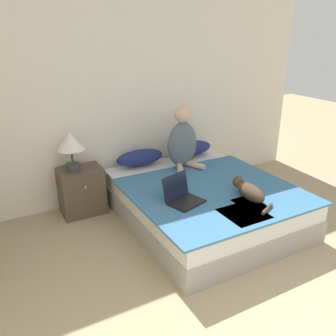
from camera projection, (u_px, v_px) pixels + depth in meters
wall_back at (113, 98)px, 4.25m from camera, size 5.60×0.05×2.55m
bed at (203, 202)px, 4.02m from camera, size 1.72×2.02×0.45m
pillow_near at (140, 157)px, 4.45m from camera, size 0.62×0.24×0.20m
pillow_far at (191, 148)px, 4.78m from camera, size 0.62×0.24×0.20m
person_sitting at (183, 141)px, 4.33m from camera, size 0.39×0.38×0.76m
cat_tabby at (249, 191)px, 3.57m from camera, size 0.21×0.60×0.17m
laptop_open at (182, 196)px, 3.52m from camera, size 0.41×0.39×0.26m
nightstand at (82, 191)px, 4.17m from camera, size 0.49×0.38×0.56m
table_lamp at (71, 144)px, 3.92m from camera, size 0.30×0.30×0.44m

